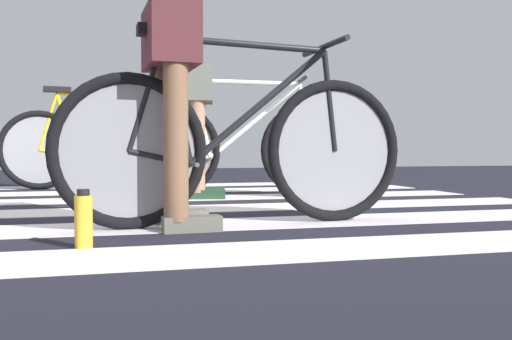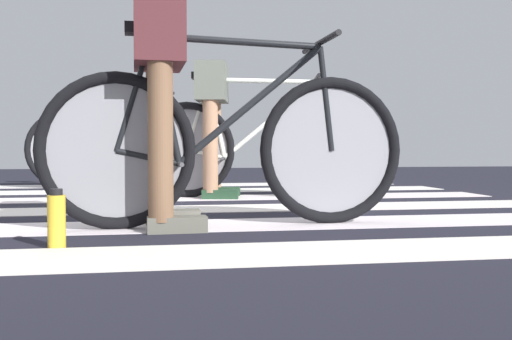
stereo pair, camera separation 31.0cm
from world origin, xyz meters
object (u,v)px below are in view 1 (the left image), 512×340
object	(u,v)px
bicycle_2_of_3	(240,147)
bicycle_3_of_3	(97,147)
bicycle_1_of_3	(237,145)
water_bottle	(84,220)
cyclist_2_of_3	(199,112)
cyclist_1_of_3	(172,86)

from	to	relation	value
bicycle_2_of_3	bicycle_3_of_3	xyz separation A→B (m)	(-1.05, 1.37, 0.00)
bicycle_1_of_3	water_bottle	world-z (taller)	bicycle_1_of_3
bicycle_1_of_3	bicycle_2_of_3	xyz separation A→B (m)	(0.38, 1.55, 0.00)
cyclist_2_of_3	water_bottle	world-z (taller)	cyclist_2_of_3
cyclist_1_of_3	cyclist_2_of_3	bearing A→B (deg)	73.99
bicycle_3_of_3	cyclist_1_of_3	bearing A→B (deg)	-89.98
cyclist_1_of_3	bicycle_2_of_3	xyz separation A→B (m)	(0.69, 1.57, -0.27)
bicycle_1_of_3	cyclist_1_of_3	xyz separation A→B (m)	(-0.31, -0.01, 0.27)
water_bottle	bicycle_2_of_3	bearing A→B (deg)	62.07
cyclist_2_of_3	bicycle_3_of_3	size ratio (longest dim) A/B	0.58
cyclist_1_of_3	cyclist_2_of_3	size ratio (longest dim) A/B	1.02
bicycle_1_of_3	cyclist_1_of_3	world-z (taller)	cyclist_1_of_3
cyclist_1_of_3	bicycle_3_of_3	xyz separation A→B (m)	(-0.36, 2.93, -0.27)
cyclist_1_of_3	water_bottle	distance (m)	0.82
cyclist_1_of_3	cyclist_2_of_3	distance (m)	1.67
water_bottle	bicycle_1_of_3	bearing A→B (deg)	34.56
cyclist_1_of_3	bicycle_2_of_3	bearing A→B (deg)	63.56
cyclist_1_of_3	bicycle_2_of_3	world-z (taller)	cyclist_1_of_3
bicycle_3_of_3	cyclist_2_of_3	bearing A→B (deg)	-67.21
bicycle_2_of_3	cyclist_2_of_3	world-z (taller)	cyclist_2_of_3
cyclist_1_of_3	bicycle_3_of_3	bearing A→B (deg)	94.47
cyclist_2_of_3	bicycle_3_of_3	xyz separation A→B (m)	(-0.75, 1.31, -0.26)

